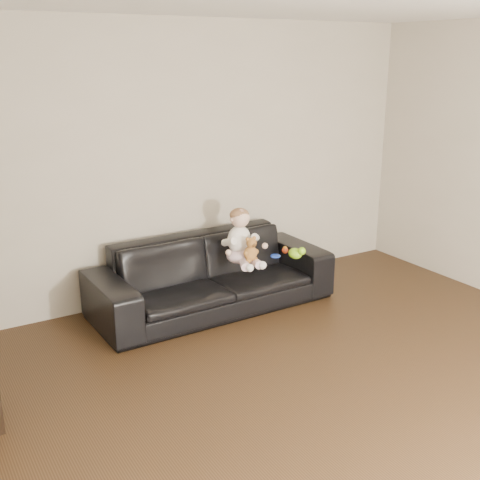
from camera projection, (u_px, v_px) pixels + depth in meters
floor at (384, 427)px, 3.84m from camera, size 5.50×5.50×0.00m
wall_back at (188, 162)px, 5.70m from camera, size 5.00×0.00×5.00m
sofa at (212, 274)px, 5.57m from camera, size 2.25×0.92×0.65m
baby at (241, 239)px, 5.49m from camera, size 0.39×0.47×0.52m
teddy_bear at (251, 250)px, 5.38m from camera, size 0.14×0.14×0.23m
toy_green at (295, 253)px, 5.66m from camera, size 0.17×0.18×0.10m
toy_rattle at (285, 250)px, 5.81m from camera, size 0.07×0.07×0.06m
toy_blue_disc at (275, 256)px, 5.73m from camera, size 0.10×0.10×0.01m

